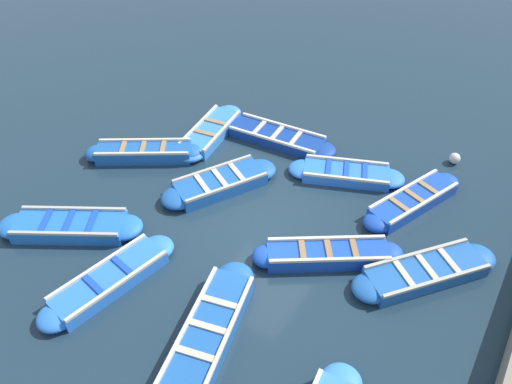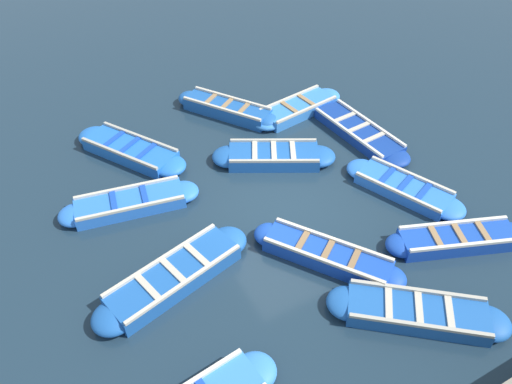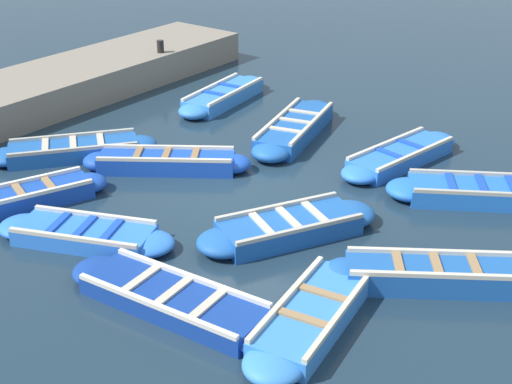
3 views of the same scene
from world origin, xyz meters
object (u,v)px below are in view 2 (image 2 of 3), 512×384
boat_centre (358,131)px  boat_far_corner (404,188)px  boat_mid_row (274,156)px  boat_alongside (417,313)px  boat_drifting (131,150)px  boat_end_of_row (298,109)px  boat_broadside (327,255)px  boat_inner_gap (458,239)px  boat_tucked (227,109)px  boat_near_quay (174,277)px  boat_bow_out (130,203)px

boat_centre → boat_far_corner: 2.64m
boat_mid_row → boat_centre: boat_mid_row is taller
boat_alongside → boat_mid_row: size_ratio=0.98×
boat_drifting → boat_end_of_row: size_ratio=1.05×
boat_broadside → boat_centre: size_ratio=0.85×
boat_alongside → boat_end_of_row: bearing=165.9°
boat_inner_gap → boat_centre: bearing=172.2°
boat_tucked → boat_inner_gap: (7.45, 2.30, -0.02)m
boat_inner_gap → boat_broadside: bearing=-109.4°
boat_end_of_row → boat_near_quay: 7.32m
boat_tucked → boat_centre: size_ratio=0.84×
boat_tucked → boat_far_corner: bearing=24.0°
boat_alongside → boat_broadside: size_ratio=1.02×
boat_centre → boat_end_of_row: boat_end_of_row is taller
boat_mid_row → boat_far_corner: (2.72, 2.32, -0.03)m
boat_broadside → boat_drifting: 6.43m
boat_bow_out → boat_drifting: (-2.07, 0.68, 0.01)m
boat_far_corner → boat_mid_row: bearing=-139.6°
boat_centre → boat_end_of_row: size_ratio=1.15×
boat_alongside → boat_mid_row: bearing=-180.0°
boat_alongside → boat_broadside: (-2.11, -0.75, 0.02)m
boat_centre → boat_end_of_row: bearing=-153.7°
boat_alongside → boat_end_of_row: (-7.55, 1.89, -0.01)m
boat_bow_out → boat_far_corner: (2.82, 6.42, -0.02)m
boat_centre → boat_end_of_row: (-1.88, -0.93, 0.02)m
boat_bow_out → boat_far_corner: boat_bow_out is taller
boat_bow_out → boat_far_corner: 7.01m
boat_mid_row → boat_centre: (0.13, 2.82, -0.03)m
boat_alongside → boat_bow_out: bearing=-145.2°
boat_tucked → boat_far_corner: boat_tucked is taller
boat_mid_row → boat_end_of_row: bearing=132.8°
boat_bow_out → boat_centre: 6.92m
boat_drifting → boat_inner_gap: bearing=39.1°
boat_mid_row → boat_tucked: bearing=-177.7°
boat_centre → boat_drifting: (-2.30, -6.24, 0.03)m
boat_tucked → boat_near_quay: 6.60m
boat_tucked → boat_inner_gap: bearing=17.2°
boat_inner_gap → boat_end_of_row: bearing=-177.3°
boat_bow_out → boat_inner_gap: 7.93m
boat_bow_out → boat_inner_gap: bearing=52.5°
boat_inner_gap → boat_far_corner: bearing=176.4°
boat_broadside → boat_far_corner: 3.22m
boat_mid_row → boat_near_quay: bearing=-56.7°
boat_bow_out → boat_drifting: 2.18m
boat_end_of_row → boat_near_quay: size_ratio=0.85×
boat_mid_row → boat_drifting: (-2.16, -3.41, -0.00)m
boat_bow_out → boat_drifting: boat_drifting is taller
boat_centre → boat_inner_gap: size_ratio=1.13×
boat_bow_out → boat_end_of_row: bearing=105.4°
boat_centre → boat_near_quay: (2.49, -6.81, 0.05)m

